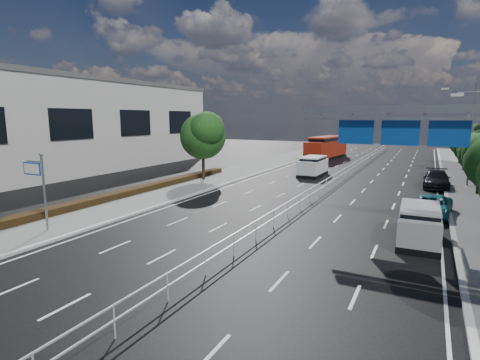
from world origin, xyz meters
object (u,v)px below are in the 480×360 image
at_px(overhead_gantry, 415,128).
at_px(parked_car_teal, 432,206).
at_px(red_bus, 326,147).
at_px(near_car_silver, 310,166).
at_px(white_minivan, 313,166).
at_px(silver_minivan, 419,224).
at_px(parked_car_dark, 436,179).
at_px(near_car_dark, 331,151).
at_px(toilet_sign, 38,179).

height_order(overhead_gantry, parked_car_teal, overhead_gantry).
relative_size(red_bus, near_car_silver, 2.91).
distance_m(white_minivan, parked_car_teal, 16.84).
height_order(silver_minivan, parked_car_dark, silver_minivan).
xyz_separation_m(white_minivan, near_car_dark, (-3.57, 23.01, -0.30)).
bearing_deg(near_car_silver, white_minivan, 104.63).
bearing_deg(near_car_silver, near_car_dark, -90.37).
height_order(white_minivan, parked_car_teal, white_minivan).
height_order(overhead_gantry, near_car_silver, overhead_gantry).
distance_m(parked_car_teal, parked_car_dark, 10.97).
xyz_separation_m(red_bus, parked_car_teal, (13.99, -28.96, -1.13)).
relative_size(silver_minivan, parked_car_dark, 0.87).
bearing_deg(overhead_gantry, parked_car_dark, 83.77).
bearing_deg(red_bus, near_car_silver, -77.83).
height_order(overhead_gantry, silver_minivan, overhead_gantry).
relative_size(white_minivan, silver_minivan, 1.07).
xyz_separation_m(toilet_sign, white_minivan, (7.64, 25.88, -1.93)).
bearing_deg(toilet_sign, parked_car_dark, 51.66).
bearing_deg(red_bus, overhead_gantry, -62.55).
relative_size(toilet_sign, white_minivan, 0.90).
xyz_separation_m(toilet_sign, silver_minivan, (18.31, 7.38, -2.04)).
distance_m(near_car_silver, parked_car_dark, 13.67).
height_order(near_car_dark, parked_car_dark, parked_car_dark).
relative_size(toilet_sign, red_bus, 0.38).
height_order(white_minivan, near_car_dark, white_minivan).
relative_size(near_car_silver, parked_car_teal, 0.87).
relative_size(overhead_gantry, parked_car_dark, 1.98).
bearing_deg(near_car_dark, parked_car_dark, 117.49).
bearing_deg(parked_car_dark, silver_minivan, -93.30).
distance_m(overhead_gantry, near_car_dark, 41.45).
bearing_deg(overhead_gantry, parked_car_teal, 69.92).
bearing_deg(near_car_silver, red_bus, -90.75).
height_order(toilet_sign, red_bus, toilet_sign).
xyz_separation_m(overhead_gantry, parked_car_teal, (1.22, 3.33, -4.97)).
distance_m(near_car_dark, silver_minivan, 43.88).
bearing_deg(near_car_silver, overhead_gantry, 113.77).
height_order(silver_minivan, parked_car_teal, silver_minivan).
bearing_deg(white_minivan, near_car_silver, 112.62).
xyz_separation_m(parked_car_teal, parked_car_dark, (0.34, 10.96, 0.12)).
bearing_deg(white_minivan, silver_minivan, -59.07).
height_order(toilet_sign, white_minivan, toilet_sign).
bearing_deg(overhead_gantry, white_minivan, 122.44).
relative_size(toilet_sign, silver_minivan, 0.97).
xyz_separation_m(near_car_silver, silver_minivan, (11.91, -21.61, 0.24)).
distance_m(near_car_silver, parked_car_teal, 20.01).
bearing_deg(toilet_sign, parked_car_teal, 35.28).
bearing_deg(toilet_sign, overhead_gantry, 29.60).
xyz_separation_m(overhead_gantry, near_car_silver, (-11.30, 18.94, -4.93)).
relative_size(near_car_silver, silver_minivan, 0.88).
bearing_deg(near_car_silver, parked_car_dark, 153.08).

